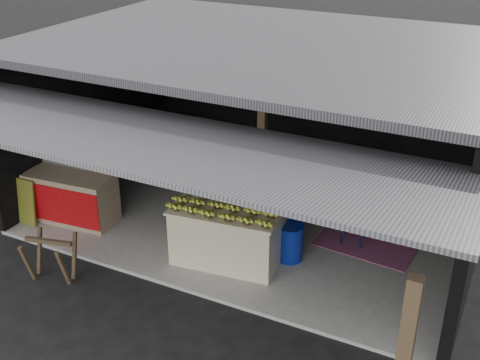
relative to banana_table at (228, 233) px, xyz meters
The scene contains 13 objects.
ground 1.10m from the banana_table, 101.82° to the right, with size 80.00×80.00×0.00m, color black.
concrete_slab 1.63m from the banana_table, 97.42° to the left, with size 7.00×5.00×0.06m, color gray.
shophouse 2.46m from the banana_table, 96.14° to the left, with size 7.40×7.29×3.02m.
banana_table is the anchor object (origin of this frame).
banana_pile 0.53m from the banana_table, behind, with size 1.49×0.89×0.18m, color yellow, non-canonical shape.
white_crate 0.94m from the banana_table, 82.66° to the left, with size 0.98×0.68×1.08m.
neighbor_stall 2.90m from the banana_table, behind, with size 1.52×0.80×1.52m.
green_signboard 3.60m from the banana_table, behind, with size 0.53×0.04×0.79m, color black.
sawhorse 2.57m from the banana_table, 143.05° to the right, with size 0.73×0.72×0.67m.
water_barrel 0.94m from the banana_table, 25.37° to the left, with size 0.37×0.37×0.55m, color #0D2192.
plastic_chair 2.06m from the banana_table, 41.79° to the left, with size 0.42×0.42×0.82m.
magenta_rug 2.27m from the banana_table, 37.66° to the left, with size 1.50×1.00×0.01m, color #7C1B5D.
picture_frames 4.20m from the banana_table, 95.33° to the left, with size 1.62×0.04×0.46m.
Camera 1 is at (3.78, -5.81, 5.14)m, focal length 45.00 mm.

